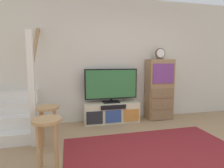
# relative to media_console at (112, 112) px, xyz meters

# --- Properties ---
(back_wall) EXTENTS (6.40, 0.12, 2.70)m
(back_wall) POSITION_rel_media_console_xyz_m (0.30, 0.27, 1.13)
(back_wall) COLOR beige
(back_wall) RESTS_ON ground_plane
(area_rug) EXTENTS (2.60, 1.80, 0.01)m
(area_rug) POSITION_rel_media_console_xyz_m (0.30, -1.59, -0.21)
(area_rug) COLOR maroon
(area_rug) RESTS_ON ground_plane
(media_console) EXTENTS (1.19, 0.38, 0.44)m
(media_console) POSITION_rel_media_console_xyz_m (0.00, 0.00, 0.00)
(media_console) COLOR beige
(media_console) RESTS_ON ground_plane
(television) EXTENTS (1.15, 0.22, 0.73)m
(television) POSITION_rel_media_console_xyz_m (0.00, 0.02, 0.61)
(television) COLOR black
(television) RESTS_ON media_console
(side_cabinet) EXTENTS (0.58, 0.38, 1.37)m
(side_cabinet) POSITION_rel_media_console_xyz_m (1.13, 0.01, 0.47)
(side_cabinet) COLOR #93704C
(side_cabinet) RESTS_ON ground_plane
(desk_clock) EXTENTS (0.22, 0.08, 0.25)m
(desk_clock) POSITION_rel_media_console_xyz_m (1.12, -0.00, 1.28)
(desk_clock) COLOR #4C3823
(desk_clock) RESTS_ON side_cabinet
(staircase) EXTENTS (1.00, 1.36, 2.20)m
(staircase) POSITION_rel_media_console_xyz_m (-1.94, 0.01, 0.15)
(staircase) COLOR silver
(staircase) RESTS_ON ground_plane
(bar_stool_near) EXTENTS (0.34, 0.34, 0.68)m
(bar_stool_near) POSITION_rel_media_console_xyz_m (-1.16, -1.63, 0.29)
(bar_stool_near) COLOR #A37A4C
(bar_stool_near) RESTS_ON ground_plane
(bar_stool_far) EXTENTS (0.34, 0.34, 0.67)m
(bar_stool_far) POSITION_rel_media_console_xyz_m (-1.21, -0.98, 0.28)
(bar_stool_far) COLOR #A37A4C
(bar_stool_far) RESTS_ON ground_plane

